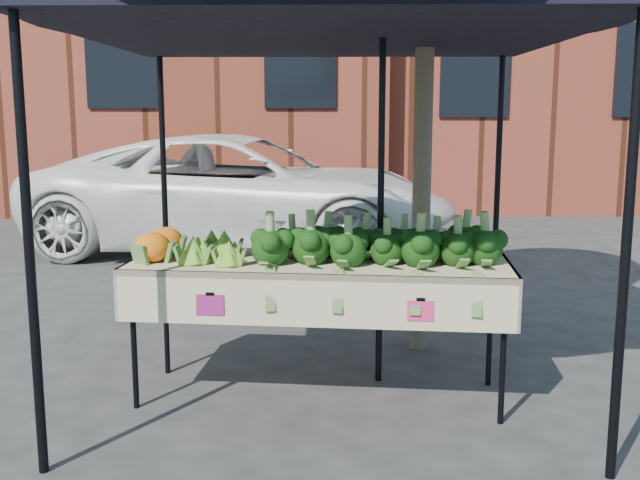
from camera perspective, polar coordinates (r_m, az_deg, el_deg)
The scene contains 8 objects.
ground at distance 5.07m, azimuth -0.04°, elevation -11.41°, with size 90.00×90.00×0.00m, color #29292B.
table at distance 4.82m, azimuth -0.05°, elevation -6.86°, with size 2.46×1.00×0.90m.
canopy at distance 5.02m, azimuth 0.64°, elevation 4.51°, with size 3.16×3.16×2.74m, color black, non-canonical shape.
broccoli_heap at distance 4.72m, azimuth 4.33°, elevation 0.21°, with size 1.57×0.60×0.30m, color black.
romanesco_cluster at distance 4.79m, azimuth -8.03°, elevation -0.14°, with size 0.46×0.60×0.23m, color #7CB334.
cauliflower_pair at distance 4.89m, azimuth -12.25°, elevation -0.19°, with size 0.26×0.46×0.21m, color orange.
vehicle at distance 9.89m, azimuth -6.11°, elevation 15.23°, with size 2.57×1.55×5.57m, color white.
street_tree at distance 5.69m, azimuth 7.99°, elevation 11.81°, with size 2.07×2.07×4.09m, color #1E4C14, non-canonical shape.
Camera 1 is at (0.11, -4.72, 1.83)m, focal length 41.76 mm.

